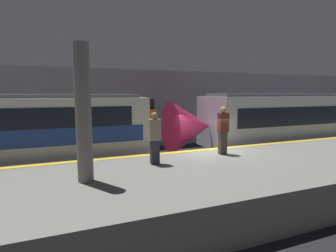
% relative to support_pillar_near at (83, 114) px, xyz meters
% --- Properties ---
extents(ground_plane, '(120.00, 120.00, 0.00)m').
position_rel_support_pillar_near_xyz_m(ground_plane, '(5.02, 2.33, -2.93)').
color(ground_plane, black).
extents(platform, '(40.00, 4.90, 1.16)m').
position_rel_support_pillar_near_xyz_m(platform, '(5.02, -0.13, -2.36)').
color(platform, slate).
rests_on(platform, ground).
extents(station_rear_barrier, '(50.00, 0.15, 4.88)m').
position_rel_support_pillar_near_xyz_m(station_rear_barrier, '(5.02, 8.92, -0.49)').
color(station_rear_barrier, '#939399').
rests_on(station_rear_barrier, ground).
extents(support_pillar_near, '(0.40, 0.40, 3.57)m').
position_rel_support_pillar_near_xyz_m(support_pillar_near, '(0.00, 0.00, 0.00)').
color(support_pillar_near, slate).
rests_on(support_pillar_near, platform).
extents(train_modern, '(17.92, 2.85, 3.42)m').
position_rel_support_pillar_near_xyz_m(train_modern, '(13.44, 4.45, -1.17)').
color(train_modern, black).
rests_on(train_modern, ground).
extents(person_waiting, '(0.38, 0.24, 1.70)m').
position_rel_support_pillar_near_xyz_m(person_waiting, '(2.23, 0.92, -0.89)').
color(person_waiting, '#2D2D38').
rests_on(person_waiting, platform).
extents(person_walking, '(0.38, 0.24, 1.81)m').
position_rel_support_pillar_near_xyz_m(person_walking, '(5.07, 1.28, -0.82)').
color(person_walking, '#473D33').
rests_on(person_walking, platform).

